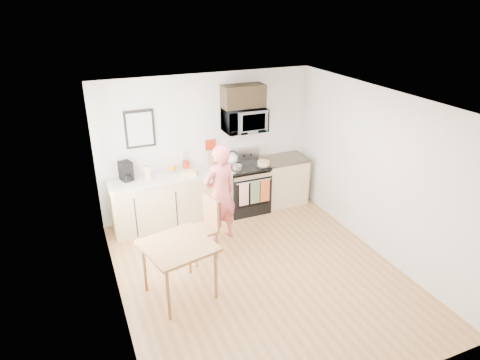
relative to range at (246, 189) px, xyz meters
name	(u,v)px	position (x,y,z in m)	size (l,w,h in m)	color
floor	(260,273)	(-0.63, -1.98, -0.44)	(4.60, 4.60, 0.00)	olive
back_wall	(208,145)	(-0.63, 0.32, 0.86)	(4.00, 0.04, 2.60)	white
front_wall	(369,296)	(-0.63, -4.28, 0.86)	(4.00, 0.04, 2.60)	white
left_wall	(112,223)	(-2.63, -1.98, 0.86)	(0.04, 4.60, 2.60)	white
right_wall	(379,174)	(1.37, -1.98, 0.86)	(0.04, 4.60, 2.60)	white
ceiling	(264,102)	(-0.63, -1.98, 2.16)	(4.00, 4.60, 0.04)	silver
window	(105,179)	(-2.59, -1.18, 1.11)	(0.06, 1.40, 1.50)	silver
cabinet_left	(172,201)	(-1.43, 0.02, 0.01)	(2.10, 0.60, 0.90)	tan
countertop_left	(170,177)	(-1.43, 0.02, 0.48)	(2.14, 0.64, 0.04)	beige
cabinet_right	(283,181)	(0.80, 0.02, 0.01)	(0.84, 0.60, 0.90)	tan
countertop_right	(284,159)	(0.80, 0.02, 0.48)	(0.88, 0.64, 0.04)	black
range	(246,189)	(0.00, 0.00, 0.00)	(0.76, 0.70, 1.16)	black
microwave	(244,120)	(0.00, 0.10, 1.32)	(0.76, 0.51, 0.42)	#B5B5BA
upper_cabinet	(243,96)	(0.00, 0.15, 1.74)	(0.76, 0.35, 0.40)	black
wall_art	(140,129)	(-1.83, 0.30, 1.31)	(0.50, 0.04, 0.65)	black
wall_trivet	(211,145)	(-0.58, 0.31, 0.86)	(0.20, 0.02, 0.20)	#AA250E
person	(220,193)	(-0.82, -0.79, 0.41)	(0.61, 0.40, 1.68)	#D13D39
dining_table	(178,250)	(-1.84, -1.98, 0.28)	(0.90, 0.90, 0.81)	brown
chair	(208,219)	(-1.16, -1.20, 0.22)	(0.54, 0.50, 1.01)	brown
knife_block	(213,159)	(-0.56, 0.24, 0.61)	(0.10, 0.13, 0.21)	brown
utensil_crock	(186,161)	(-1.08, 0.24, 0.64)	(0.11, 0.11, 0.34)	#AA250E
fruit_bowl	(172,170)	(-1.35, 0.19, 0.54)	(0.24, 0.24, 0.10)	silver
milk_carton	(147,173)	(-1.82, 0.03, 0.62)	(0.09, 0.09, 0.24)	tan
coffee_maker	(126,172)	(-2.16, 0.12, 0.66)	(0.24, 0.30, 0.33)	black
bread_bag	(189,173)	(-1.13, -0.12, 0.55)	(0.28, 0.13, 0.10)	tan
cake	(264,164)	(0.28, -0.16, 0.53)	(0.28, 0.28, 0.09)	black
kettle	(232,158)	(-0.22, 0.14, 0.60)	(0.21, 0.21, 0.27)	silver
pot	(237,168)	(-0.24, -0.16, 0.53)	(0.18, 0.31, 0.09)	#B5B5BA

